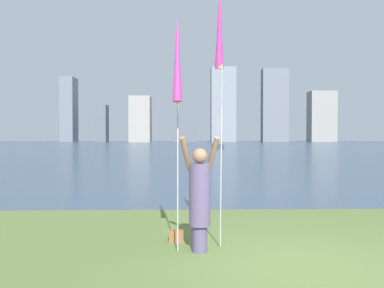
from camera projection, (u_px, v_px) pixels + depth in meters
name	position (u px, v px, depth m)	size (l,w,h in m)	color
ground	(196.00, 149.00, 57.34)	(120.00, 138.00, 0.12)	#5B7038
person	(200.00, 195.00, 7.11)	(0.74, 0.54, 2.01)	#594C72
kite_flag_left	(177.00, 62.00, 6.85)	(0.16, 0.66, 4.09)	#B2B2B7
kite_flag_right	(220.00, 33.00, 7.51)	(0.16, 0.63, 4.76)	#B2B2B7
bag	(176.00, 236.00, 7.83)	(0.27, 0.17, 0.20)	brown
sailboat_1	(218.00, 146.00, 58.95)	(1.82, 1.43, 4.78)	#333D51
skyline_tower_0	(69.00, 110.00, 113.55)	(3.53, 6.28, 17.72)	slate
skyline_tower_1	(101.00, 123.00, 112.11)	(3.45, 4.89, 10.10)	#565B66
skyline_tower_2	(141.00, 119.00, 109.80)	(5.50, 7.47, 12.10)	gray
skyline_tower_3	(185.00, 130.00, 110.76)	(6.70, 3.46, 6.50)	#565B66
skyline_tower_4	(223.00, 105.00, 113.44)	(6.76, 4.36, 20.49)	gray
skyline_tower_5	(275.00, 105.00, 112.59)	(7.11, 3.47, 19.97)	slate
skyline_tower_6	(322.00, 117.00, 114.65)	(7.13, 4.91, 14.04)	gray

